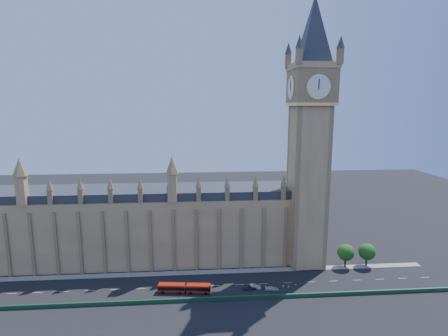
{
  "coord_description": "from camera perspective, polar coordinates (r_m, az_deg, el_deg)",
  "views": [
    {
      "loc": [
        -1.27,
        -105.55,
        57.78
      ],
      "look_at": [
        7.66,
        10.0,
        37.28
      ],
      "focal_mm": 28.0,
      "sensor_mm": 36.0,
      "label": 1
    }
  ],
  "objects": [
    {
      "name": "red_bus",
      "position": [
        116.61,
        -6.49,
        -18.91
      ],
      "size": [
        16.6,
        4.28,
        2.79
      ],
      "rotation": [
        0.0,
        0.0,
        -0.12
      ],
      "color": "#AB1C0B",
      "rests_on": "ground"
    },
    {
      "name": "car_silver",
      "position": [
        118.69,
        4.9,
        -18.74
      ],
      "size": [
        4.57,
        1.93,
        1.47
      ],
      "primitive_type": "imported",
      "rotation": [
        0.0,
        0.0,
        1.48
      ],
      "color": "#B6BABE",
      "rests_on": "ground"
    },
    {
      "name": "palace_westminster",
      "position": [
        136.97,
        -14.33,
        -8.99
      ],
      "size": [
        120.0,
        20.0,
        28.0
      ],
      "color": "#A07C4D",
      "rests_on": "ground"
    },
    {
      "name": "bridge_parapet",
      "position": [
        112.22,
        -3.37,
        -20.62
      ],
      "size": [
        160.0,
        0.6,
        1.2
      ],
      "primitive_type": "cube",
      "color": "#1E4C2D",
      "rests_on": "ground"
    },
    {
      "name": "kerb_north",
      "position": [
        128.71,
        -3.53,
        -16.62
      ],
      "size": [
        160.0,
        3.0,
        0.16
      ],
      "primitive_type": "cube",
      "color": "gray",
      "rests_on": "ground"
    },
    {
      "name": "car_grey",
      "position": [
        118.34,
        4.24,
        -18.8
      ],
      "size": [
        4.56,
        2.04,
        1.52
      ],
      "primitive_type": "imported",
      "rotation": [
        0.0,
        0.0,
        1.63
      ],
      "color": "#393B40",
      "rests_on": "ground"
    },
    {
      "name": "elizabeth_tower",
      "position": [
        125.87,
        13.91,
        8.27
      ],
      "size": [
        20.59,
        20.59,
        105.0
      ],
      "color": "#A07C4D",
      "rests_on": "ground"
    },
    {
      "name": "car_white",
      "position": [
        118.32,
        7.82,
        -18.95
      ],
      "size": [
        4.51,
        2.32,
        1.25
      ],
      "primitive_type": "imported",
      "rotation": [
        0.0,
        0.0,
        1.44
      ],
      "color": "silver",
      "rests_on": "ground"
    },
    {
      "name": "tree_east_near",
      "position": [
        137.66,
        19.33,
        -12.82
      ],
      "size": [
        6.0,
        6.0,
        8.5
      ],
      "color": "#382619",
      "rests_on": "ground"
    },
    {
      "name": "cone_d",
      "position": [
        120.87,
        10.53,
        -18.5
      ],
      "size": [
        0.56,
        0.56,
        0.77
      ],
      "rotation": [
        0.0,
        0.0,
        0.19
      ],
      "color": "black",
      "rests_on": "ground"
    },
    {
      "name": "cone_b",
      "position": [
        122.44,
        11.63,
        -18.18
      ],
      "size": [
        0.51,
        0.51,
        0.66
      ],
      "rotation": [
        0.0,
        0.0,
        0.28
      ],
      "color": "black",
      "rests_on": "ground"
    },
    {
      "name": "tree_east_far",
      "position": [
        140.96,
        22.38,
        -12.47
      ],
      "size": [
        6.0,
        6.0,
        8.5
      ],
      "color": "#382619",
      "rests_on": "ground"
    },
    {
      "name": "ground",
      "position": [
        120.33,
        -3.45,
        -18.69
      ],
      "size": [
        400.0,
        400.0,
        0.0
      ],
      "primitive_type": "plane",
      "color": "black",
      "rests_on": "ground"
    },
    {
      "name": "cone_c",
      "position": [
        120.04,
        3.62,
        -18.56
      ],
      "size": [
        0.52,
        0.52,
        0.77
      ],
      "rotation": [
        0.0,
        0.0,
        0.07
      ],
      "color": "black",
      "rests_on": "ground"
    },
    {
      "name": "cone_a",
      "position": [
        120.79,
        9.64,
        -18.5
      ],
      "size": [
        0.47,
        0.47,
        0.73
      ],
      "rotation": [
        0.0,
        0.0,
        0.02
      ],
      "color": "black",
      "rests_on": "ground"
    }
  ]
}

